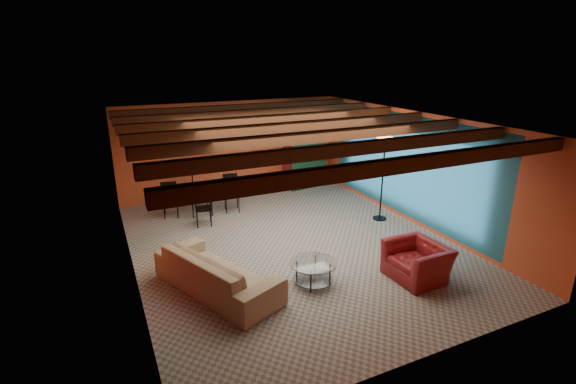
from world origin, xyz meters
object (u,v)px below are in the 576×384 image
armoire (304,153)px  potted_plant (305,110)px  dining_table (201,196)px  vase (200,174)px  coffee_table (313,273)px  armchair (417,261)px  sofa (217,272)px  floor_lamp (382,179)px

armoire → potted_plant: (0.00, 0.00, 1.30)m
dining_table → vase: size_ratio=10.12×
dining_table → coffee_table: bearing=-77.5°
armchair → vase: bearing=-151.7°
vase → sofa: bearing=-100.1°
sofa → dining_table: (0.67, 3.77, 0.13)m
floor_lamp → vase: (-3.96, 2.26, 0.04)m
armchair → coffee_table: bearing=-110.1°
armchair → armoire: 6.05m
armchair → potted_plant: size_ratio=2.28×
vase → dining_table: bearing=0.0°
sofa → armchair: sofa is taller
sofa → armchair: bearing=-131.1°
dining_table → armoire: bearing=16.5°
dining_table → armoire: armoire is taller
armchair → floor_lamp: floor_lamp is taller
sofa → armoire: (4.18, 4.81, 0.70)m
sofa → vase: 3.89m
floor_lamp → coffee_table: bearing=-145.9°
coffee_table → potted_plant: potted_plant is taller
armchair → coffee_table: 1.94m
armoire → vase: armoire is taller
armoire → vase: bearing=-171.5°
armchair → potted_plant: 6.34m
dining_table → potted_plant: size_ratio=4.16×
armchair → potted_plant: bearing=171.8°
floor_lamp → armchair: bearing=-113.9°
sofa → armchair: size_ratio=2.38×
sofa → armoire: armoire is taller
armchair → coffee_table: size_ratio=1.23×
dining_table → floor_lamp: size_ratio=0.91×
coffee_table → vase: vase is taller
dining_table → floor_lamp: 4.59m
dining_table → sofa: bearing=-100.1°
dining_table → vase: bearing=0.0°
floor_lamp → potted_plant: potted_plant is taller
coffee_table → floor_lamp: bearing=34.1°
armchair → vase: vase is taller
potted_plant → vase: (-3.51, -1.04, -1.28)m
vase → armoire: bearing=16.5°
coffee_table → dining_table: size_ratio=0.45×
dining_table → vase: vase is taller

